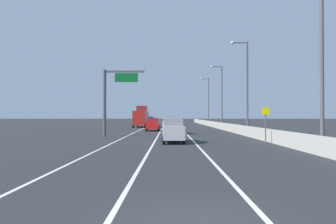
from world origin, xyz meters
TOP-DOWN VIEW (x-y plane):
  - ground_plane at (0.00, 64.00)m, footprint 320.00×320.00m
  - lane_stripe_left at (-5.50, 55.00)m, footprint 0.16×130.00m
  - lane_stripe_center at (-2.00, 55.00)m, footprint 0.16×130.00m
  - lane_stripe_right at (1.50, 55.00)m, footprint 0.16×130.00m
  - jersey_barrier_right at (8.25, 40.00)m, footprint 0.60×120.00m
  - overhead_sign_gantry at (-7.26, 27.58)m, footprint 4.68×0.36m
  - speed_advisory_sign at (7.35, 18.86)m, footprint 0.60×0.11m
  - lamp_post_right_near at (8.56, 12.30)m, footprint 2.14×0.44m
  - lamp_post_right_second at (8.55, 30.36)m, footprint 2.14×0.44m
  - lamp_post_right_third at (8.56, 48.41)m, footprint 2.14×0.44m
  - lamp_post_right_fourth at (8.47, 66.46)m, footprint 2.14×0.44m
  - car_blue_0 at (-6.77, 91.70)m, footprint 1.94×4.36m
  - car_white_1 at (-0.63, 32.39)m, footprint 2.06×4.19m
  - car_yellow_2 at (-0.47, 63.41)m, footprint 2.01×4.38m
  - car_gray_3 at (-0.26, 85.19)m, footprint 2.11×4.86m
  - car_silver_4 at (-0.38, 19.58)m, footprint 1.99×4.53m
  - car_red_5 at (-3.23, 39.67)m, footprint 1.96×4.16m
  - box_truck at (-6.48, 54.96)m, footprint 2.55×8.31m

SIDE VIEW (x-z plane):
  - ground_plane at x=0.00m, z-range 0.00..0.00m
  - lane_stripe_left at x=-5.50m, z-range 0.00..0.00m
  - lane_stripe_center at x=-2.00m, z-range 0.00..0.00m
  - lane_stripe_right at x=1.50m, z-range 0.00..0.00m
  - jersey_barrier_right at x=8.25m, z-range 0.00..1.10m
  - car_red_5 at x=-3.23m, z-range 0.00..1.96m
  - car_gray_3 at x=-0.26m, z-range 0.00..2.02m
  - car_blue_0 at x=-6.77m, z-range -0.01..2.05m
  - car_silver_4 at x=-0.38m, z-range -0.01..2.06m
  - car_white_1 at x=-0.63m, z-range -0.01..2.11m
  - car_yellow_2 at x=-0.47m, z-range -0.01..2.12m
  - speed_advisory_sign at x=7.35m, z-range 0.26..3.26m
  - box_truck at x=-6.48m, z-range -0.18..4.17m
  - overhead_sign_gantry at x=-7.26m, z-range 0.98..8.48m
  - lamp_post_right_near at x=8.56m, z-range 0.77..12.19m
  - lamp_post_right_second at x=8.55m, z-range 0.77..12.19m
  - lamp_post_right_third at x=8.56m, z-range 0.77..12.19m
  - lamp_post_right_fourth at x=8.47m, z-range 0.77..12.19m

